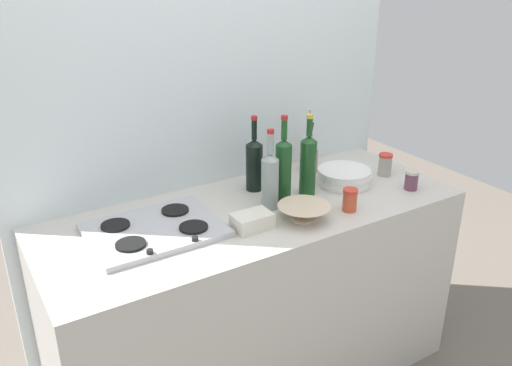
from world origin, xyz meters
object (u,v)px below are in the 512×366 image
at_px(mixing_bowl, 304,212).
at_px(butter_dish, 252,221).
at_px(plate_stack, 344,177).
at_px(wine_bottle_rightmost, 308,164).
at_px(utensil_crock, 309,159).
at_px(wine_bottle_mid_right, 283,169).
at_px(condiment_jar_front, 350,200).
at_px(condiment_jar_spare, 411,180).
at_px(wine_bottle_mid_left, 270,179).
at_px(condiment_jar_rear, 385,165).
at_px(wine_bottle_leftmost, 254,163).
at_px(stovetop_hob, 155,230).

height_order(mixing_bowl, butter_dish, mixing_bowl).
relative_size(plate_stack, mixing_bowl, 1.17).
distance_m(wine_bottle_rightmost, utensil_crock, 0.29).
relative_size(wine_bottle_mid_right, butter_dish, 2.51).
xyz_separation_m(condiment_jar_front, condiment_jar_spare, (0.38, 0.02, -0.00)).
bearing_deg(wine_bottle_mid_right, plate_stack, -0.29).
bearing_deg(wine_bottle_mid_left, utensil_crock, 32.27).
xyz_separation_m(wine_bottle_rightmost, condiment_jar_rear, (0.45, -0.02, -0.09)).
relative_size(wine_bottle_rightmost, mixing_bowl, 1.71).
relative_size(wine_bottle_leftmost, utensil_crock, 1.10).
distance_m(plate_stack, mixing_bowl, 0.43).
bearing_deg(condiment_jar_front, condiment_jar_rear, 27.33).
xyz_separation_m(wine_bottle_leftmost, wine_bottle_rightmost, (0.17, -0.17, 0.02)).
xyz_separation_m(mixing_bowl, condiment_jar_rear, (0.62, 0.18, 0.02)).
xyz_separation_m(wine_bottle_rightmost, mixing_bowl, (-0.16, -0.20, -0.11)).
distance_m(wine_bottle_leftmost, mixing_bowl, 0.38).
bearing_deg(mixing_bowl, wine_bottle_rightmost, 50.23).
height_order(wine_bottle_mid_right, utensil_crock, wine_bottle_mid_right).
height_order(stovetop_hob, condiment_jar_spare, condiment_jar_spare).
xyz_separation_m(wine_bottle_leftmost, mixing_bowl, (0.01, -0.36, -0.09)).
height_order(plate_stack, wine_bottle_leftmost, wine_bottle_leftmost).
xyz_separation_m(plate_stack, wine_bottle_mid_left, (-0.43, -0.03, 0.09)).
distance_m(stovetop_hob, condiment_jar_spare, 1.17).
relative_size(plate_stack, wine_bottle_mid_right, 0.66).
height_order(mixing_bowl, condiment_jar_rear, condiment_jar_rear).
bearing_deg(condiment_jar_front, wine_bottle_leftmost, 119.22).
height_order(wine_bottle_rightmost, condiment_jar_rear, wine_bottle_rightmost).
relative_size(wine_bottle_mid_right, condiment_jar_spare, 4.30).
bearing_deg(mixing_bowl, wine_bottle_leftmost, 91.40).
distance_m(mixing_bowl, condiment_jar_rear, 0.64).
height_order(stovetop_hob, wine_bottle_mid_left, wine_bottle_mid_left).
bearing_deg(butter_dish, wine_bottle_mid_right, 30.87).
bearing_deg(butter_dish, wine_bottle_leftmost, 57.05).
bearing_deg(utensil_crock, wine_bottle_rightmost, -128.46).
xyz_separation_m(butter_dish, condiment_jar_front, (0.43, -0.08, 0.02)).
bearing_deg(wine_bottle_mid_left, wine_bottle_rightmost, 8.18).
distance_m(wine_bottle_mid_left, condiment_jar_spare, 0.68).
bearing_deg(condiment_jar_front, wine_bottle_mid_left, 143.59).
bearing_deg(butter_dish, condiment_jar_front, -10.81).
height_order(stovetop_hob, plate_stack, plate_stack).
xyz_separation_m(wine_bottle_mid_right, mixing_bowl, (-0.03, -0.20, -0.11)).
distance_m(condiment_jar_front, condiment_jar_rear, 0.45).
relative_size(mixing_bowl, butter_dish, 1.41).
bearing_deg(mixing_bowl, wine_bottle_mid_left, 108.36).
height_order(wine_bottle_leftmost, mixing_bowl, wine_bottle_leftmost).
bearing_deg(utensil_crock, wine_bottle_mid_right, -144.51).
relative_size(butter_dish, condiment_jar_front, 1.58).
distance_m(wine_bottle_mid_left, condiment_jar_rear, 0.68).
xyz_separation_m(butter_dish, condiment_jar_rear, (0.83, 0.13, 0.02)).
bearing_deg(wine_bottle_rightmost, plate_stack, -0.66).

